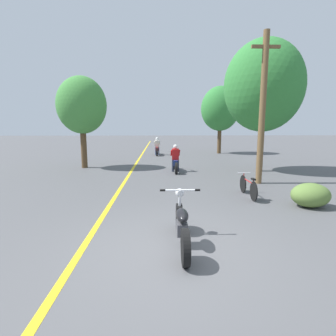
% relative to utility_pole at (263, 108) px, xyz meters
% --- Properties ---
extents(ground_plane, '(120.00, 120.00, 0.00)m').
position_rel_utility_pole_xyz_m(ground_plane, '(-3.82, -5.63, -3.03)').
color(ground_plane, '#515154').
extents(lane_stripe_center, '(0.14, 48.00, 0.01)m').
position_rel_utility_pole_xyz_m(lane_stripe_center, '(-5.52, 6.43, -3.02)').
color(lane_stripe_center, yellow).
rests_on(lane_stripe_center, ground).
extents(utility_pole, '(1.10, 0.24, 5.88)m').
position_rel_utility_pole_xyz_m(utility_pole, '(0.00, 0.00, 0.00)').
color(utility_pole, brown).
rests_on(utility_pole, ground).
extents(roadside_tree_right_near, '(3.91, 3.52, 6.52)m').
position_rel_utility_pole_xyz_m(roadside_tree_right_near, '(1.12, 2.89, 1.24)').
color(roadside_tree_right_near, '#513A23').
rests_on(roadside_tree_right_near, ground).
extents(roadside_tree_right_far, '(3.20, 2.88, 5.59)m').
position_rel_utility_pole_xyz_m(roadside_tree_right_far, '(1.03, 11.84, 0.70)').
color(roadside_tree_right_far, '#513A23').
rests_on(roadside_tree_right_far, ground).
extents(roadside_tree_left, '(2.67, 2.41, 4.97)m').
position_rel_utility_pole_xyz_m(roadside_tree_left, '(-8.25, 4.29, 0.38)').
color(roadside_tree_left, '#513A23').
rests_on(roadside_tree_left, ground).
extents(roadside_bush, '(1.10, 0.88, 0.70)m').
position_rel_utility_pole_xyz_m(roadside_bush, '(0.30, -3.19, -2.68)').
color(roadside_bush, '#5B7A38').
rests_on(roadside_bush, ground).
extents(motorcycle_foreground, '(0.85, 2.07, 1.01)m').
position_rel_utility_pole_xyz_m(motorcycle_foreground, '(-3.60, -5.53, -2.61)').
color(motorcycle_foreground, black).
rests_on(motorcycle_foreground, ground).
extents(motorcycle_rider_lead, '(0.50, 2.07, 1.39)m').
position_rel_utility_pole_xyz_m(motorcycle_rider_lead, '(-3.24, 2.90, -2.50)').
color(motorcycle_rider_lead, black).
rests_on(motorcycle_rider_lead, ground).
extents(motorcycle_rider_far, '(0.50, 2.13, 1.42)m').
position_rel_utility_pole_xyz_m(motorcycle_rider_far, '(-4.26, 10.69, -2.49)').
color(motorcycle_rider_far, black).
rests_on(motorcycle_rider_far, ground).
extents(bicycle_parked, '(0.44, 1.68, 0.72)m').
position_rel_utility_pole_xyz_m(bicycle_parked, '(-1.11, -2.01, -2.69)').
color(bicycle_parked, black).
rests_on(bicycle_parked, ground).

